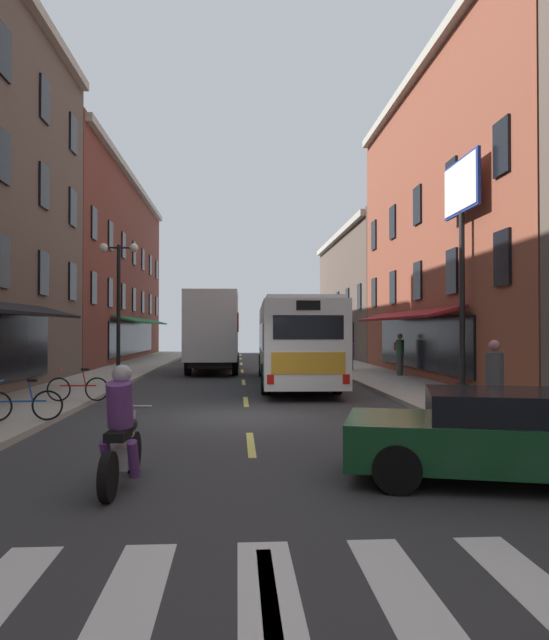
# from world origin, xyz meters

# --- Properties ---
(ground_plane) EXTENTS (34.80, 80.00, 0.10)m
(ground_plane) POSITION_xyz_m (0.00, 0.00, -0.05)
(ground_plane) COLOR #333335
(lane_centre_dashes) EXTENTS (0.14, 73.90, 0.01)m
(lane_centre_dashes) POSITION_xyz_m (0.00, -0.25, 0.00)
(lane_centre_dashes) COLOR #DBCC4C
(lane_centre_dashes) RESTS_ON ground
(crosswalk_near) EXTENTS (7.10, 2.80, 0.01)m
(crosswalk_near) POSITION_xyz_m (0.00, -10.00, 0.00)
(crosswalk_near) COLOR silver
(crosswalk_near) RESTS_ON ground
(sidewalk_left) EXTENTS (3.00, 80.00, 0.14)m
(sidewalk_left) POSITION_xyz_m (-5.90, 0.00, 0.07)
(sidewalk_left) COLOR #A39E93
(sidewalk_left) RESTS_ON ground
(sidewalk_right) EXTENTS (3.00, 80.00, 0.14)m
(sidewalk_right) POSITION_xyz_m (5.90, 0.00, 0.07)
(sidewalk_right) COLOR #A39E93
(sidewalk_right) RESTS_ON ground
(billboard_sign) EXTENTS (0.40, 2.87, 7.57)m
(billboard_sign) POSITION_xyz_m (7.05, 4.27, 5.94)
(billboard_sign) COLOR black
(billboard_sign) RESTS_ON sidewalk_right
(transit_bus) EXTENTS (2.88, 12.00, 3.20)m
(transit_bus) POSITION_xyz_m (1.95, 8.44, 1.68)
(transit_bus) COLOR white
(transit_bus) RESTS_ON ground
(box_truck) EXTENTS (2.53, 7.80, 3.92)m
(box_truck) POSITION_xyz_m (-1.43, 15.00, 2.02)
(box_truck) COLOR white
(box_truck) RESTS_ON ground
(sedan_near) EXTENTS (2.01, 4.40, 1.41)m
(sedan_near) POSITION_xyz_m (-1.69, 23.45, 0.72)
(sedan_near) COLOR #515154
(sedan_near) RESTS_ON ground
(sedan_mid) EXTENTS (4.57, 2.92, 1.27)m
(sedan_mid) POSITION_xyz_m (3.46, -6.49, 0.66)
(sedan_mid) COLOR #144723
(sedan_mid) RESTS_ON ground
(motorcycle_rider) EXTENTS (0.62, 2.07, 1.66)m
(motorcycle_rider) POSITION_xyz_m (-1.82, -6.41, 0.71)
(motorcycle_rider) COLOR black
(motorcycle_rider) RESTS_ON ground
(bicycle_near) EXTENTS (1.71, 0.48, 0.91)m
(bicycle_near) POSITION_xyz_m (-4.68, 2.27, 0.50)
(bicycle_near) COLOR black
(bicycle_near) RESTS_ON sidewalk_left
(bicycle_mid) EXTENTS (1.71, 0.48, 0.91)m
(bicycle_mid) POSITION_xyz_m (-4.93, -1.31, 0.50)
(bicycle_mid) COLOR black
(bicycle_mid) RESTS_ON sidewalk_left
(pedestrian_near) EXTENTS (0.38, 0.52, 1.82)m
(pedestrian_near) POSITION_xyz_m (6.84, 10.95, 1.11)
(pedestrian_near) COLOR #4C4C51
(pedestrian_near) RESTS_ON sidewalk_right
(pedestrian_far) EXTENTS (0.36, 0.36, 1.63)m
(pedestrian_far) POSITION_xyz_m (5.33, 14.44, 0.97)
(pedestrian_far) COLOR navy
(pedestrian_far) RESTS_ON sidewalk_right
(pedestrian_rear) EXTENTS (0.36, 0.36, 1.78)m
(pedestrian_rear) POSITION_xyz_m (5.01, -2.73, 1.06)
(pedestrian_rear) COLOR maroon
(pedestrian_rear) RESTS_ON sidewalk_right
(street_lamp_twin) EXTENTS (1.42, 0.32, 5.17)m
(street_lamp_twin) POSITION_xyz_m (-4.62, 7.55, 3.01)
(street_lamp_twin) COLOR black
(street_lamp_twin) RESTS_ON sidewalk_left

